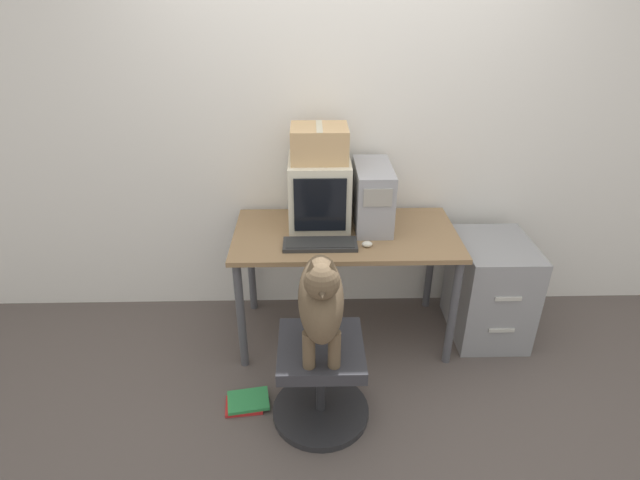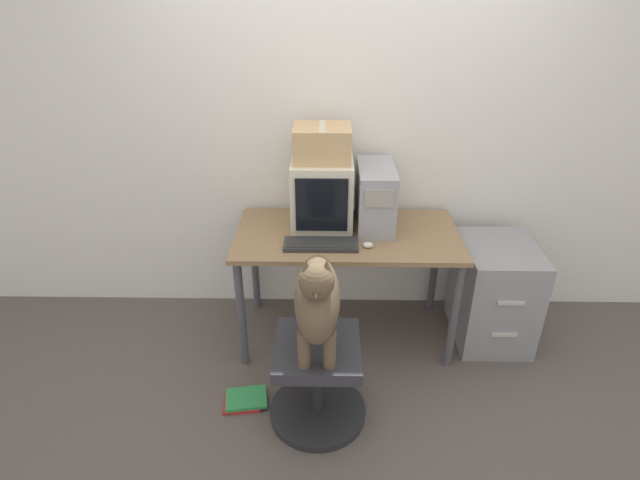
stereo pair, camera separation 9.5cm
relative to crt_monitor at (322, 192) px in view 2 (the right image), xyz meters
The scene contains 12 objects.
ground_plane 1.10m from the crt_monitor, 72.13° to the right, with size 12.00×12.00×0.00m, color #564C47.
wall_back 0.46m from the crt_monitor, 61.05° to the left, with size 8.00×0.05×2.60m.
desk 0.37m from the crt_monitor, 40.54° to the right, with size 1.36×0.70×0.76m.
crt_monitor is the anchor object (origin of this frame).
pc_tower 0.33m from the crt_monitor, ahead, with size 0.22×0.46×0.38m.
keyboard 0.36m from the crt_monitor, 90.47° to the right, with size 0.43×0.16×0.03m.
computer_mouse 0.46m from the crt_monitor, 49.87° to the right, with size 0.06×0.04×0.03m.
office_chair 1.11m from the crt_monitor, 90.78° to the right, with size 0.53×0.53×0.49m.
dog 0.89m from the crt_monitor, 90.75° to the right, with size 0.22×0.53×0.59m.
filing_cabinet 1.29m from the crt_monitor, ahead, with size 0.45×0.58×0.67m.
cardboard_box 0.31m from the crt_monitor, 90.00° to the left, with size 0.33×0.28×0.20m.
book_stack_floor 1.30m from the crt_monitor, 118.92° to the right, with size 0.26×0.20×0.04m.
Camera 2 is at (-0.12, -2.35, 2.15)m, focal length 28.00 mm.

